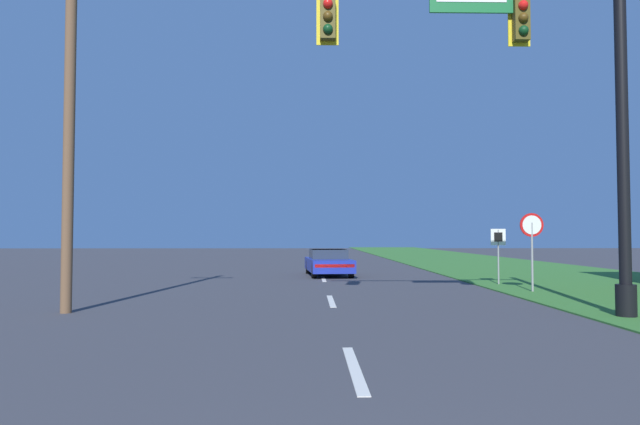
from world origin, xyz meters
TOP-DOWN VIEW (x-y plane):
  - grass_verge_right at (10.50, 30.00)m, footprint 10.00×110.00m
  - road_center_line at (0.00, 22.00)m, footprint 0.16×34.80m
  - signal_mast at (4.65, 10.64)m, footprint 7.83×0.47m
  - car_ahead at (0.28, 24.09)m, footprint 2.19×4.56m
  - stop_sign at (6.53, 16.24)m, footprint 0.76×0.07m
  - route_sign_post at (6.36, 18.99)m, footprint 0.55×0.06m
  - utility_pole_near at (-6.35, 11.73)m, footprint 1.80×0.26m

SIDE VIEW (x-z plane):
  - road_center_line at x=0.00m, z-range 0.00..0.01m
  - grass_verge_right at x=10.50m, z-range 0.00..0.04m
  - car_ahead at x=0.28m, z-range 0.01..1.20m
  - route_sign_post at x=6.36m, z-range 0.51..2.54m
  - stop_sign at x=6.53m, z-range 0.61..3.12m
  - utility_pole_near at x=-6.35m, z-range 0.15..9.00m
  - signal_mast at x=4.65m, z-range 0.83..9.17m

